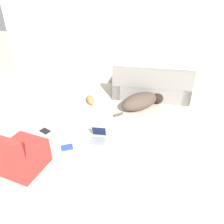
{
  "coord_description": "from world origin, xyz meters",
  "views": [
    {
      "loc": [
        1.28,
        -1.86,
        2.7
      ],
      "look_at": [
        0.4,
        1.66,
        0.49
      ],
      "focal_mm": 35.0,
      "sensor_mm": 36.0,
      "label": 1
    }
  ],
  "objects_px": {
    "book_blue": "(67,147)",
    "side_chair": "(21,156)",
    "couch": "(151,87)",
    "cat": "(90,100)",
    "dog": "(142,101)",
    "laptop_open": "(98,135)",
    "book_black": "(45,131)"
  },
  "relations": [
    {
      "from": "couch",
      "to": "laptop_open",
      "type": "height_order",
      "value": "couch"
    },
    {
      "from": "book_black",
      "to": "side_chair",
      "type": "xyz_separation_m",
      "value": [
        0.18,
        -1.02,
        0.27
      ]
    },
    {
      "from": "couch",
      "to": "dog",
      "type": "relative_size",
      "value": 1.75
    },
    {
      "from": "book_blue",
      "to": "side_chair",
      "type": "height_order",
      "value": "side_chair"
    },
    {
      "from": "dog",
      "to": "side_chair",
      "type": "distance_m",
      "value": 2.95
    },
    {
      "from": "laptop_open",
      "to": "book_black",
      "type": "height_order",
      "value": "laptop_open"
    },
    {
      "from": "couch",
      "to": "side_chair",
      "type": "height_order",
      "value": "couch"
    },
    {
      "from": "laptop_open",
      "to": "book_black",
      "type": "distance_m",
      "value": 1.15
    },
    {
      "from": "laptop_open",
      "to": "side_chair",
      "type": "distance_m",
      "value": 1.45
    },
    {
      "from": "laptop_open",
      "to": "dog",
      "type": "bearing_deg",
      "value": 58.88
    },
    {
      "from": "cat",
      "to": "side_chair",
      "type": "xyz_separation_m",
      "value": [
        -0.32,
        -2.43,
        0.19
      ]
    },
    {
      "from": "couch",
      "to": "laptop_open",
      "type": "bearing_deg",
      "value": 64.76
    },
    {
      "from": "couch",
      "to": "book_black",
      "type": "height_order",
      "value": "couch"
    },
    {
      "from": "couch",
      "to": "cat",
      "type": "distance_m",
      "value": 1.65
    },
    {
      "from": "couch",
      "to": "dog",
      "type": "xyz_separation_m",
      "value": [
        -0.15,
        -0.71,
        -0.08
      ]
    },
    {
      "from": "laptop_open",
      "to": "book_blue",
      "type": "distance_m",
      "value": 0.64
    },
    {
      "from": "book_blue",
      "to": "book_black",
      "type": "distance_m",
      "value": 0.75
    },
    {
      "from": "couch",
      "to": "side_chair",
      "type": "distance_m",
      "value": 3.63
    },
    {
      "from": "dog",
      "to": "book_black",
      "type": "height_order",
      "value": "dog"
    },
    {
      "from": "book_black",
      "to": "book_blue",
      "type": "bearing_deg",
      "value": -29.44
    },
    {
      "from": "book_black",
      "to": "dog",
      "type": "bearing_deg",
      "value": 38.44
    },
    {
      "from": "dog",
      "to": "book_blue",
      "type": "bearing_deg",
      "value": -167.3
    },
    {
      "from": "cat",
      "to": "side_chair",
      "type": "distance_m",
      "value": 2.46
    },
    {
      "from": "book_blue",
      "to": "side_chair",
      "type": "bearing_deg",
      "value": -125.9
    },
    {
      "from": "cat",
      "to": "book_black",
      "type": "relative_size",
      "value": 2.22
    },
    {
      "from": "book_blue",
      "to": "couch",
      "type": "bearing_deg",
      "value": 62.56
    },
    {
      "from": "book_blue",
      "to": "book_black",
      "type": "relative_size",
      "value": 1.14
    },
    {
      "from": "dog",
      "to": "book_black",
      "type": "distance_m",
      "value": 2.32
    },
    {
      "from": "book_black",
      "to": "side_chair",
      "type": "relative_size",
      "value": 0.28
    },
    {
      "from": "side_chair",
      "to": "couch",
      "type": "bearing_deg",
      "value": -110.99
    },
    {
      "from": "book_blue",
      "to": "book_black",
      "type": "bearing_deg",
      "value": 150.56
    },
    {
      "from": "couch",
      "to": "book_blue",
      "type": "bearing_deg",
      "value": 58.47
    }
  ]
}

